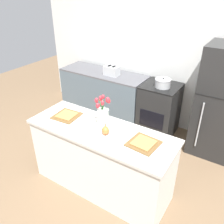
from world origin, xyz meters
name	(u,v)px	position (x,y,z in m)	size (l,w,h in m)	color
ground_plane	(102,185)	(0.00, 0.00, 0.00)	(10.00, 10.00, 0.00)	brown
back_wall	(168,52)	(0.00, 2.00, 1.35)	(5.20, 0.08, 2.70)	silver
kitchen_island	(101,159)	(0.00, 0.00, 0.45)	(1.80, 0.66, 0.90)	silver
back_counter	(104,94)	(-1.06, 1.60, 0.46)	(1.68, 0.60, 0.91)	slate
stove_range	(159,110)	(0.10, 1.60, 0.46)	(0.60, 0.61, 0.91)	black
refrigerator	(222,103)	(1.05, 1.60, 0.85)	(0.68, 0.67, 1.69)	black
flower_vase	(103,116)	(0.00, 0.06, 1.05)	(0.18, 0.16, 0.41)	silver
pear_figurine	(105,130)	(0.10, -0.05, 0.95)	(0.09, 0.09, 0.14)	#C66B33
plate_setting_left	(67,115)	(-0.55, 0.02, 0.91)	(0.33, 0.33, 0.02)	brown
plate_setting_right	(144,143)	(0.55, 0.02, 0.91)	(0.33, 0.33, 0.02)	brown
toaster	(112,71)	(-0.84, 1.55, 1.00)	(0.28, 0.18, 0.17)	#B7BABC
cooking_pot	(163,83)	(0.14, 1.54, 0.98)	(0.26, 0.26, 0.16)	#B2B5B7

